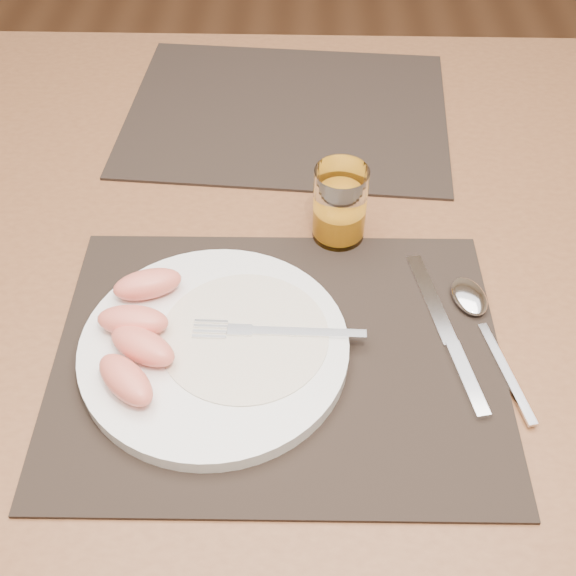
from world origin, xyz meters
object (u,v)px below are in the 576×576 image
at_px(placemat_near, 278,357).
at_px(placemat_far, 287,112).
at_px(plate, 214,348).
at_px(spoon, 474,307).
at_px(fork, 264,331).
at_px(knife, 451,344).
at_px(juice_glass, 340,208).
at_px(table, 302,263).

height_order(placemat_near, placemat_far, same).
distance_m(plate, spoon, 0.28).
xyz_separation_m(fork, knife, (0.19, 0.00, -0.02)).
height_order(spoon, juice_glass, juice_glass).
bearing_deg(juice_glass, placemat_far, 104.47).
distance_m(placemat_near, plate, 0.06).
xyz_separation_m(table, plate, (-0.09, -0.22, 0.10)).
distance_m(plate, knife, 0.24).
distance_m(table, placemat_near, 0.24).
xyz_separation_m(fork, juice_glass, (0.08, 0.17, 0.02)).
bearing_deg(placemat_near, knife, 5.68).
height_order(plate, fork, fork).
bearing_deg(plate, placemat_far, 81.97).
bearing_deg(spoon, placemat_near, -162.29).
relative_size(fork, juice_glass, 1.89).
xyz_separation_m(plate, knife, (0.24, 0.02, -0.01)).
xyz_separation_m(placemat_far, plate, (-0.06, -0.44, 0.01)).
bearing_deg(plate, placemat_near, -1.28).
relative_size(placemat_near, spoon, 2.36).
bearing_deg(placemat_far, juice_glass, -75.53).
height_order(table, plate, plate).
xyz_separation_m(table, juice_glass, (0.04, -0.04, 0.13)).
bearing_deg(plate, juice_glass, 54.63).
bearing_deg(table, knife, -52.73).
xyz_separation_m(table, knife, (0.15, -0.20, 0.09)).
bearing_deg(spoon, plate, -166.60).
relative_size(table, juice_glass, 15.12).
xyz_separation_m(spoon, juice_glass, (-0.14, 0.12, 0.04)).
xyz_separation_m(knife, spoon, (0.03, 0.05, 0.00)).
height_order(knife, spoon, spoon).
bearing_deg(placemat_near, spoon, 17.71).
bearing_deg(juice_glass, placemat_near, -109.40).
distance_m(table, spoon, 0.26).
bearing_deg(fork, knife, 0.38).
height_order(table, spoon, spoon).
xyz_separation_m(table, placemat_near, (-0.02, -0.22, 0.09)).
height_order(fork, juice_glass, juice_glass).
height_order(fork, knife, fork).
bearing_deg(fork, placemat_near, -47.31).
bearing_deg(juice_glass, table, 138.15).
distance_m(placemat_far, fork, 0.42).
height_order(plate, juice_glass, juice_glass).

